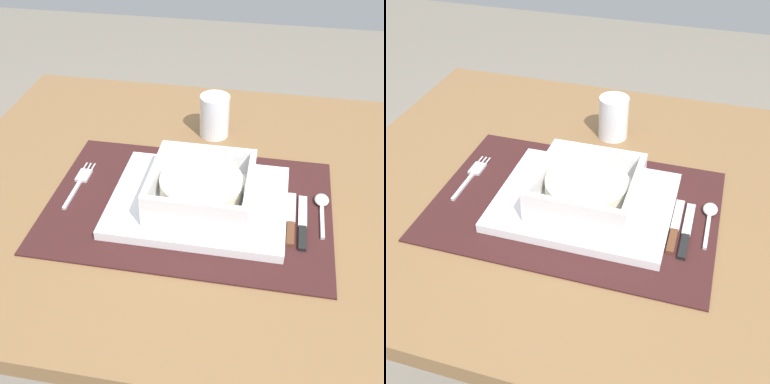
{
  "view_description": "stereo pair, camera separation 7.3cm",
  "coord_description": "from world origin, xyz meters",
  "views": [
    {
      "loc": [
        0.12,
        -0.69,
        1.29
      ],
      "look_at": [
        0.0,
        -0.05,
        0.78
      ],
      "focal_mm": 46.84,
      "sensor_mm": 36.0,
      "label": 1
    },
    {
      "loc": [
        0.19,
        -0.67,
        1.29
      ],
      "look_at": [
        0.0,
        -0.05,
        0.78
      ],
      "focal_mm": 46.84,
      "sensor_mm": 36.0,
      "label": 2
    }
  ],
  "objects": [
    {
      "name": "dining_table",
      "position": [
        0.0,
        0.0,
        0.64
      ],
      "size": [
        0.91,
        0.77,
        0.75
      ],
      "color": "brown",
      "rests_on": "ground"
    },
    {
      "name": "placemat",
      "position": [
        0.0,
        -0.05,
        0.75
      ],
      "size": [
        0.47,
        0.33,
        0.0
      ],
      "primitive_type": "cube",
      "color": "#381919",
      "rests_on": "dining_table"
    },
    {
      "name": "serving_plate",
      "position": [
        0.02,
        -0.05,
        0.76
      ],
      "size": [
        0.29,
        0.23,
        0.02
      ],
      "primitive_type": "cube",
      "color": "white",
      "rests_on": "placemat"
    },
    {
      "name": "porridge_bowl",
      "position": [
        0.02,
        -0.06,
        0.79
      ],
      "size": [
        0.16,
        0.16,
        0.06
      ],
      "color": "white",
      "rests_on": "serving_plate"
    },
    {
      "name": "fork",
      "position": [
        -0.2,
        -0.03,
        0.75
      ],
      "size": [
        0.02,
        0.13,
        0.0
      ],
      "rotation": [
        0.0,
        0.0,
        -0.03
      ],
      "color": "silver",
      "rests_on": "placemat"
    },
    {
      "name": "spoon",
      "position": [
        0.22,
        -0.02,
        0.76
      ],
      "size": [
        0.02,
        0.11,
        0.01
      ],
      "rotation": [
        0.0,
        0.0,
        0.01
      ],
      "color": "silver",
      "rests_on": "placemat"
    },
    {
      "name": "butter_knife",
      "position": [
        0.19,
        -0.08,
        0.76
      ],
      "size": [
        0.01,
        0.13,
        0.01
      ],
      "rotation": [
        0.0,
        0.0,
        -0.04
      ],
      "color": "black",
      "rests_on": "placemat"
    },
    {
      "name": "bread_knife",
      "position": [
        0.17,
        -0.07,
        0.76
      ],
      "size": [
        0.01,
        0.13,
        0.01
      ],
      "rotation": [
        0.0,
        0.0,
        0.02
      ],
      "color": "#59331E",
      "rests_on": "placemat"
    },
    {
      "name": "drinking_glass",
      "position": [
        0.01,
        0.18,
        0.79
      ],
      "size": [
        0.06,
        0.06,
        0.09
      ],
      "color": "white",
      "rests_on": "dining_table"
    }
  ]
}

